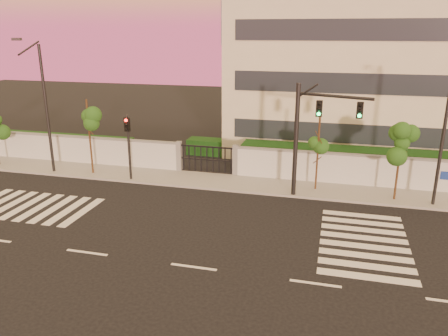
{
  "coord_description": "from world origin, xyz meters",
  "views": [
    {
      "loc": [
        5.26,
        -15.31,
        9.44
      ],
      "look_at": [
        -0.24,
        6.0,
        2.5
      ],
      "focal_mm": 35.0,
      "sensor_mm": 36.0,
      "label": 1
    }
  ],
  "objects": [
    {
      "name": "street_tree_d",
      "position": [
        4.42,
        10.54,
        3.6
      ],
      "size": [
        1.45,
        1.15,
        4.89
      ],
      "color": "#382314",
      "rests_on": "ground"
    },
    {
      "name": "road_markings",
      "position": [
        -1.58,
        3.76,
        0.01
      ],
      "size": [
        57.0,
        7.62,
        0.02
      ],
      "color": "silver",
      "rests_on": "ground"
    },
    {
      "name": "street_tree_e",
      "position": [
        8.93,
        9.93,
        3.25
      ],
      "size": [
        1.55,
        1.23,
        4.42
      ],
      "color": "#382314",
      "rests_on": "ground"
    },
    {
      "name": "perimeter_wall",
      "position": [
        0.1,
        12.0,
        1.07
      ],
      "size": [
        60.0,
        0.36,
        2.2
      ],
      "color": "#BABCC1",
      "rests_on": "ground"
    },
    {
      "name": "traffic_signal_main",
      "position": [
        4.02,
        9.22,
        4.22
      ],
      "size": [
        4.14,
        1.48,
        6.68
      ],
      "rotation": [
        0.0,
        0.0,
        -0.33
      ],
      "color": "black",
      "rests_on": "ground"
    },
    {
      "name": "traffic_signal_secondary",
      "position": [
        -7.43,
        9.38,
        2.78
      ],
      "size": [
        0.34,
        0.34,
        4.38
      ],
      "rotation": [
        0.0,
        0.0,
        0.09
      ],
      "color": "black",
      "rests_on": "ground"
    },
    {
      "name": "ground",
      "position": [
        0.0,
        0.0,
        0.0
      ],
      "size": [
        120.0,
        120.0,
        0.0
      ],
      "primitive_type": "plane",
      "color": "black",
      "rests_on": "ground"
    },
    {
      "name": "streetlight_east",
      "position": [
        10.93,
        9.46,
        4.54
      ],
      "size": [
        0.5,
        2.02,
        8.4
      ],
      "color": "black",
      "rests_on": "ground"
    },
    {
      "name": "streetlight_west",
      "position": [
        -13.36,
        9.41,
        4.89
      ],
      "size": [
        0.54,
        2.18,
        9.04
      ],
      "color": "black",
      "rests_on": "ground"
    },
    {
      "name": "institutional_building",
      "position": [
        9.0,
        21.99,
        6.16
      ],
      "size": [
        24.4,
        12.4,
        12.25
      ],
      "color": "beige",
      "rests_on": "ground"
    },
    {
      "name": "hedge_row",
      "position": [
        1.17,
        14.74,
        0.82
      ],
      "size": [
        41.0,
        4.25,
        1.8
      ],
      "color": "#15350F",
      "rests_on": "ground"
    },
    {
      "name": "street_tree_c",
      "position": [
        -10.52,
        9.97,
        3.81
      ],
      "size": [
        1.59,
        1.27,
        5.17
      ],
      "color": "#382314",
      "rests_on": "ground"
    },
    {
      "name": "sidewalk",
      "position": [
        0.0,
        10.5,
        0.07
      ],
      "size": [
        60.0,
        3.0,
        0.15
      ],
      "primitive_type": "cube",
      "color": "gray",
      "rests_on": "ground"
    }
  ]
}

